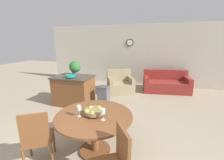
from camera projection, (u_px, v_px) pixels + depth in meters
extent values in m
cube|color=beige|center=(130.00, 55.00, 6.90)|extent=(8.00, 0.06, 2.70)
cylinder|color=black|center=(130.00, 43.00, 6.74)|extent=(0.33, 0.02, 0.33)
cylinder|color=white|center=(130.00, 43.00, 6.72)|extent=(0.26, 0.01, 0.26)
cylinder|color=brown|center=(95.00, 150.00, 2.71)|extent=(0.55, 0.55, 0.04)
cylinder|color=brown|center=(95.00, 133.00, 2.62)|extent=(0.13, 0.13, 0.65)
cylinder|color=brown|center=(94.00, 116.00, 2.54)|extent=(1.31, 1.31, 0.03)
cylinder|color=brown|center=(30.00, 145.00, 2.54)|extent=(0.04, 0.04, 0.42)
cylinder|color=brown|center=(54.00, 141.00, 2.65)|extent=(0.04, 0.04, 0.42)
cylinder|color=brown|center=(52.00, 157.00, 2.29)|extent=(0.04, 0.04, 0.42)
cube|color=brown|center=(39.00, 138.00, 2.36)|extent=(0.58, 0.58, 0.05)
cube|color=brown|center=(34.00, 129.00, 2.12)|extent=(0.35, 0.24, 0.48)
cube|color=brown|center=(123.00, 147.00, 1.76)|extent=(0.24, 0.35, 0.48)
cylinder|color=olive|center=(94.00, 114.00, 2.53)|extent=(0.13, 0.13, 0.03)
cylinder|color=olive|center=(94.00, 111.00, 2.52)|extent=(0.33, 0.33, 0.06)
sphere|color=#8CB738|center=(101.00, 111.00, 2.50)|extent=(0.08, 0.08, 0.08)
sphere|color=#8CB738|center=(99.00, 108.00, 2.61)|extent=(0.08, 0.08, 0.08)
sphere|color=#8CB738|center=(90.00, 108.00, 2.61)|extent=(0.08, 0.08, 0.08)
sphere|color=#8CB738|center=(87.00, 112.00, 2.47)|extent=(0.08, 0.08, 0.08)
sphere|color=#8CB738|center=(92.00, 114.00, 2.40)|extent=(0.08, 0.08, 0.08)
cylinder|color=silver|center=(80.00, 116.00, 2.48)|extent=(0.06, 0.06, 0.01)
cylinder|color=silver|center=(79.00, 113.00, 2.47)|extent=(0.01, 0.01, 0.11)
cylinder|color=silver|center=(79.00, 108.00, 2.44)|extent=(0.07, 0.07, 0.08)
cylinder|color=silver|center=(103.00, 120.00, 2.36)|extent=(0.06, 0.06, 0.01)
cylinder|color=silver|center=(103.00, 117.00, 2.35)|extent=(0.01, 0.01, 0.11)
cylinder|color=silver|center=(103.00, 111.00, 2.33)|extent=(0.07, 0.07, 0.08)
cube|color=brown|center=(74.00, 91.00, 4.72)|extent=(1.12, 0.79, 0.86)
cube|color=#42382D|center=(73.00, 77.00, 4.61)|extent=(1.18, 0.85, 0.04)
cylinder|color=teal|center=(70.00, 77.00, 4.44)|extent=(0.11, 0.11, 0.02)
cylinder|color=teal|center=(70.00, 76.00, 4.43)|extent=(0.30, 0.30, 0.06)
cylinder|color=#4C4C51|center=(75.00, 73.00, 4.78)|extent=(0.19, 0.19, 0.13)
sphere|color=#2D6B33|center=(75.00, 67.00, 4.73)|extent=(0.36, 0.36, 0.36)
cube|color=#56565B|center=(104.00, 97.00, 4.59)|extent=(0.30, 0.31, 0.55)
cube|color=#49494E|center=(104.00, 87.00, 4.51)|extent=(0.29, 0.30, 0.08)
cube|color=maroon|center=(166.00, 86.00, 5.97)|extent=(1.84, 1.13, 0.42)
cube|color=maroon|center=(165.00, 74.00, 6.21)|extent=(1.75, 0.44, 0.40)
cube|color=maroon|center=(146.00, 83.00, 6.07)|extent=(0.27, 0.85, 0.60)
cube|color=maroon|center=(187.00, 85.00, 5.84)|extent=(0.27, 0.85, 0.60)
cube|color=#998966|center=(120.00, 88.00, 5.82)|extent=(1.22, 1.18, 0.40)
cube|color=#998966|center=(119.00, 75.00, 6.03)|extent=(0.93, 0.58, 0.46)
cube|color=#998966|center=(110.00, 86.00, 5.73)|extent=(0.46, 0.76, 0.61)
cube|color=#998966|center=(131.00, 85.00, 5.86)|extent=(0.46, 0.76, 0.61)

